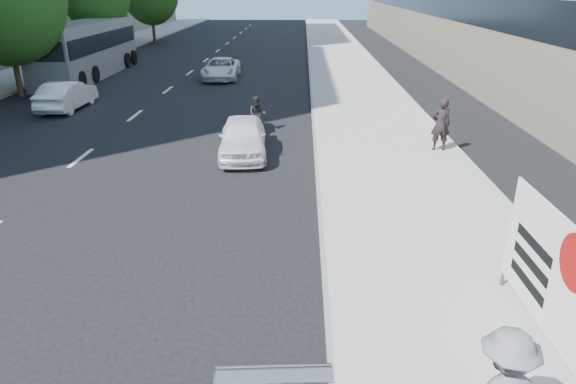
{
  "coord_description": "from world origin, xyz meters",
  "views": [
    {
      "loc": [
        0.97,
        -8.32,
        5.47
      ],
      "look_at": [
        0.67,
        2.41,
        1.1
      ],
      "focal_mm": 32.0,
      "sensor_mm": 36.0,
      "label": 1
    }
  ],
  "objects_px": {
    "pedestrian_woman": "(441,124)",
    "white_sedan_mid": "(67,95)",
    "motorcycle": "(257,116)",
    "protest_banner": "(548,269)",
    "bus": "(87,49)",
    "white_sedan_far": "(221,69)",
    "white_sedan_near": "(243,137)"
  },
  "relations": [
    {
      "from": "protest_banner",
      "to": "bus",
      "type": "bearing_deg",
      "value": 123.79
    },
    {
      "from": "protest_banner",
      "to": "motorcycle",
      "type": "bearing_deg",
      "value": 113.48
    },
    {
      "from": "white_sedan_near",
      "to": "motorcycle",
      "type": "xyz_separation_m",
      "value": [
        0.24,
        3.06,
        -0.02
      ]
    },
    {
      "from": "white_sedan_near",
      "to": "white_sedan_far",
      "type": "height_order",
      "value": "white_sedan_near"
    },
    {
      "from": "white_sedan_near",
      "to": "motorcycle",
      "type": "height_order",
      "value": "motorcycle"
    },
    {
      "from": "motorcycle",
      "to": "bus",
      "type": "relative_size",
      "value": 0.17
    },
    {
      "from": "white_sedan_far",
      "to": "bus",
      "type": "xyz_separation_m",
      "value": [
        -8.54,
        0.91,
        1.01
      ]
    },
    {
      "from": "white_sedan_far",
      "to": "protest_banner",
      "type": "bearing_deg",
      "value": -72.44
    },
    {
      "from": "protest_banner",
      "to": "white_sedan_mid",
      "type": "distance_m",
      "value": 22.21
    },
    {
      "from": "white_sedan_near",
      "to": "white_sedan_mid",
      "type": "height_order",
      "value": "white_sedan_mid"
    },
    {
      "from": "white_sedan_mid",
      "to": "bus",
      "type": "bearing_deg",
      "value": -74.15
    },
    {
      "from": "protest_banner",
      "to": "white_sedan_far",
      "type": "distance_m",
      "value": 26.54
    },
    {
      "from": "protest_banner",
      "to": "white_sedan_near",
      "type": "relative_size",
      "value": 0.79
    },
    {
      "from": "white_sedan_near",
      "to": "white_sedan_mid",
      "type": "distance_m",
      "value": 11.25
    },
    {
      "from": "motorcycle",
      "to": "bus",
      "type": "distance_m",
      "value": 17.65
    },
    {
      "from": "white_sedan_near",
      "to": "white_sedan_mid",
      "type": "relative_size",
      "value": 0.97
    },
    {
      "from": "pedestrian_woman",
      "to": "white_sedan_mid",
      "type": "xyz_separation_m",
      "value": [
        -15.69,
        6.42,
        -0.39
      ]
    },
    {
      "from": "white_sedan_far",
      "to": "white_sedan_mid",
      "type": "bearing_deg",
      "value": -127.06
    },
    {
      "from": "white_sedan_mid",
      "to": "white_sedan_far",
      "type": "relative_size",
      "value": 0.88
    },
    {
      "from": "white_sedan_near",
      "to": "bus",
      "type": "bearing_deg",
      "value": 120.76
    },
    {
      "from": "white_sedan_mid",
      "to": "white_sedan_far",
      "type": "height_order",
      "value": "white_sedan_mid"
    },
    {
      "from": "white_sedan_near",
      "to": "white_sedan_mid",
      "type": "bearing_deg",
      "value": 138.13
    },
    {
      "from": "white_sedan_mid",
      "to": "bus",
      "type": "distance_m",
      "value": 9.77
    },
    {
      "from": "pedestrian_woman",
      "to": "white_sedan_mid",
      "type": "height_order",
      "value": "pedestrian_woman"
    },
    {
      "from": "pedestrian_woman",
      "to": "white_sedan_mid",
      "type": "distance_m",
      "value": 16.96
    },
    {
      "from": "protest_banner",
      "to": "bus",
      "type": "relative_size",
      "value": 0.25
    },
    {
      "from": "white_sedan_near",
      "to": "bus",
      "type": "xyz_separation_m",
      "value": [
        -11.55,
        16.16,
        0.98
      ]
    },
    {
      "from": "bus",
      "to": "motorcycle",
      "type": "bearing_deg",
      "value": -48.79
    },
    {
      "from": "motorcycle",
      "to": "white_sedan_near",
      "type": "bearing_deg",
      "value": -100.08
    },
    {
      "from": "protest_banner",
      "to": "white_sedan_near",
      "type": "distance_m",
      "value": 11.39
    },
    {
      "from": "protest_banner",
      "to": "white_sedan_near",
      "type": "height_order",
      "value": "protest_banner"
    },
    {
      "from": "motorcycle",
      "to": "white_sedan_mid",
      "type": "bearing_deg",
      "value": 152.33
    }
  ]
}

